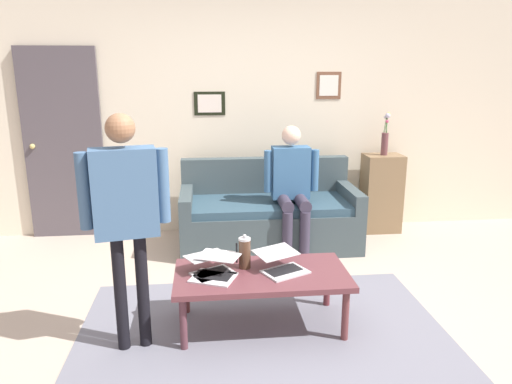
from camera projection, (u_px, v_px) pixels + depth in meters
name	position (u px, v px, depth m)	size (l,w,h in m)	color
ground_plane	(270.00, 320.00, 3.60)	(7.68, 7.68, 0.00)	#B7A694
area_rug	(263.00, 332.00, 3.43)	(2.61, 1.74, 0.01)	slate
back_wall	(245.00, 112.00, 5.38)	(7.04, 0.11, 2.70)	beige
interior_door	(64.00, 145.00, 5.17)	(0.82, 0.09, 2.05)	#4F484F
couch	(269.00, 216.00, 5.08)	(1.82, 0.86, 0.88)	#3C4A4E
coffee_table	(261.00, 278.00, 3.43)	(1.23, 0.64, 0.42)	brown
laptop_left	(282.00, 265.00, 3.44)	(0.42, 0.43, 0.13)	silver
laptop_center	(215.00, 270.00, 3.35)	(0.40, 0.43, 0.13)	silver
laptop_right	(211.00, 267.00, 3.41)	(0.39, 0.39, 0.11)	silver
french_press	(245.00, 253.00, 3.48)	(0.11, 0.09, 0.26)	#4C3323
side_shelf	(381.00, 193.00, 5.49)	(0.42, 0.32, 0.88)	olive
flower_vase	(385.00, 138.00, 5.33)	(0.08, 0.09, 0.47)	brown
person_standing	(125.00, 204.00, 3.01)	(0.56, 0.25, 1.57)	black
person_seated	(292.00, 182.00, 4.77)	(0.55, 0.51, 1.28)	#373143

